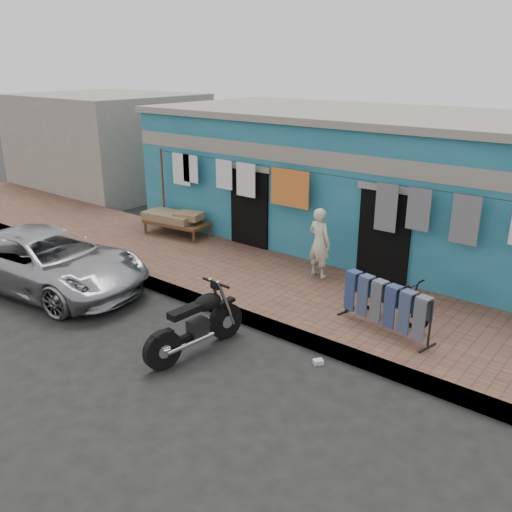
{
  "coord_description": "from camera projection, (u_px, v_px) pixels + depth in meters",
  "views": [
    {
      "loc": [
        5.8,
        -5.18,
        4.46
      ],
      "look_at": [
        0.0,
        2.0,
        1.15
      ],
      "focal_mm": 38.0,
      "sensor_mm": 36.0,
      "label": 1
    }
  ],
  "objects": [
    {
      "name": "curb",
      "position": [
        240.0,
        316.0,
        9.82
      ],
      "size": [
        28.0,
        0.1,
        0.25
      ],
      "primitive_type": "cube",
      "color": "gray",
      "rests_on": "ground"
    },
    {
      "name": "building",
      "position": [
        384.0,
        182.0,
        13.28
      ],
      "size": [
        12.2,
        5.2,
        3.36
      ],
      "color": "#216580",
      "rests_on": "ground"
    },
    {
      "name": "clothesline",
      "position": [
        308.0,
        195.0,
        11.47
      ],
      "size": [
        10.06,
        0.06,
        2.1
      ],
      "color": "brown",
      "rests_on": "sidewalk"
    },
    {
      "name": "car",
      "position": [
        48.0,
        260.0,
        11.1
      ],
      "size": [
        4.78,
        2.75,
        1.27
      ],
      "primitive_type": "imported",
      "rotation": [
        0.0,
        0.0,
        1.73
      ],
      "color": "#ABABB0",
      "rests_on": "ground"
    },
    {
      "name": "motorcycle",
      "position": [
        195.0,
        322.0,
        8.65
      ],
      "size": [
        0.79,
        1.76,
        1.1
      ],
      "primitive_type": null,
      "rotation": [
        0.0,
        0.0,
        -0.06
      ],
      "color": "black",
      "rests_on": "ground"
    },
    {
      "name": "bicycle",
      "position": [
        393.0,
        293.0,
        9.28
      ],
      "size": [
        1.59,
        0.84,
        0.98
      ],
      "primitive_type": "imported",
      "rotation": [
        0.0,
        0.0,
        1.36
      ],
      "color": "black",
      "rests_on": "sidewalk"
    },
    {
      "name": "ground",
      "position": [
        178.0,
        356.0,
        8.73
      ],
      "size": [
        80.0,
        80.0,
        0.0
      ],
      "primitive_type": "plane",
      "color": "black",
      "rests_on": "ground"
    },
    {
      "name": "seated_person",
      "position": [
        319.0,
        243.0,
        11.07
      ],
      "size": [
        0.57,
        0.42,
        1.46
      ],
      "primitive_type": "imported",
      "rotation": [
        0.0,
        0.0,
        3.0
      ],
      "color": "beige",
      "rests_on": "sidewalk"
    },
    {
      "name": "neighbor_left",
      "position": [
        108.0,
        142.0,
        19.79
      ],
      "size": [
        6.0,
        5.0,
        3.4
      ],
      "primitive_type": "cube",
      "color": "#9E9384",
      "rests_on": "ground"
    },
    {
      "name": "jeans_rack",
      "position": [
        386.0,
        306.0,
        8.91
      ],
      "size": [
        1.92,
        1.07,
        0.85
      ],
      "primitive_type": null,
      "rotation": [
        0.0,
        0.0,
        -0.21
      ],
      "color": "black",
      "rests_on": "sidewalk"
    },
    {
      "name": "litter_a",
      "position": [
        228.0,
        326.0,
        9.6
      ],
      "size": [
        0.25,
        0.24,
        0.09
      ],
      "primitive_type": "cube",
      "rotation": [
        0.0,
        0.0,
        0.65
      ],
      "color": "silver",
      "rests_on": "ground"
    },
    {
      "name": "sidewalk",
      "position": [
        287.0,
        291.0,
        10.88
      ],
      "size": [
        28.0,
        3.0,
        0.25
      ],
      "primitive_type": "cube",
      "color": "brown",
      "rests_on": "ground"
    },
    {
      "name": "litter_b",
      "position": [
        318.0,
        362.0,
        8.47
      ],
      "size": [
        0.18,
        0.19,
        0.08
      ],
      "primitive_type": "cube",
      "rotation": [
        0.0,
        0.0,
        0.93
      ],
      "color": "silver",
      "rests_on": "ground"
    },
    {
      "name": "litter_c",
      "position": [
        212.0,
        321.0,
        9.81
      ],
      "size": [
        0.18,
        0.22,
        0.08
      ],
      "primitive_type": "cube",
      "rotation": [
        0.0,
        0.0,
        1.65
      ],
      "color": "silver",
      "rests_on": "ground"
    },
    {
      "name": "charpoy",
      "position": [
        177.0,
        223.0,
        13.92
      ],
      "size": [
        2.01,
        1.3,
        0.6
      ],
      "primitive_type": null,
      "rotation": [
        0.0,
        0.0,
        0.13
      ],
      "color": "brown",
      "rests_on": "sidewalk"
    }
  ]
}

